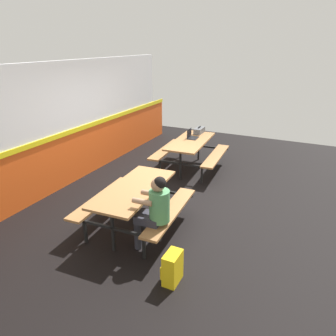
{
  "coord_description": "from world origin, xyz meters",
  "views": [
    {
      "loc": [
        -5.3,
        -2.38,
        2.92
      ],
      "look_at": [
        0.0,
        0.17,
        0.55
      ],
      "focal_mm": 33.24,
      "sensor_mm": 36.0,
      "label": 1
    }
  ],
  "objects_px": {
    "picnic_table_right": "(191,147)",
    "backpack_dark": "(172,268)",
    "picnic_table_left": "(135,196)",
    "laptop_dark": "(192,136)",
    "student_nearer": "(154,208)",
    "toolbox_grey": "(199,130)"
  },
  "relations": [
    {
      "from": "picnic_table_right",
      "to": "laptop_dark",
      "type": "distance_m",
      "value": 0.29
    },
    {
      "from": "picnic_table_left",
      "to": "laptop_dark",
      "type": "height_order",
      "value": "laptop_dark"
    },
    {
      "from": "student_nearer",
      "to": "picnic_table_left",
      "type": "bearing_deg",
      "value": 55.66
    },
    {
      "from": "student_nearer",
      "to": "laptop_dark",
      "type": "distance_m",
      "value": 3.51
    },
    {
      "from": "laptop_dark",
      "to": "backpack_dark",
      "type": "bearing_deg",
      "value": -161.63
    },
    {
      "from": "picnic_table_left",
      "to": "toolbox_grey",
      "type": "distance_m",
      "value": 3.55
    },
    {
      "from": "student_nearer",
      "to": "laptop_dark",
      "type": "height_order",
      "value": "student_nearer"
    },
    {
      "from": "backpack_dark",
      "to": "laptop_dark",
      "type": "bearing_deg",
      "value": 18.37
    },
    {
      "from": "picnic_table_left",
      "to": "laptop_dark",
      "type": "distance_m",
      "value": 3.04
    },
    {
      "from": "toolbox_grey",
      "to": "student_nearer",
      "type": "bearing_deg",
      "value": -168.88
    },
    {
      "from": "student_nearer",
      "to": "laptop_dark",
      "type": "xyz_separation_m",
      "value": [
        3.42,
        0.78,
        0.08
      ]
    },
    {
      "from": "backpack_dark",
      "to": "picnic_table_left",
      "type": "bearing_deg",
      "value": 50.2
    },
    {
      "from": "picnic_table_left",
      "to": "toolbox_grey",
      "type": "relative_size",
      "value": 4.55
    },
    {
      "from": "toolbox_grey",
      "to": "laptop_dark",
      "type": "bearing_deg",
      "value": 179.26
    },
    {
      "from": "picnic_table_left",
      "to": "picnic_table_right",
      "type": "height_order",
      "value": "same"
    },
    {
      "from": "student_nearer",
      "to": "laptop_dark",
      "type": "bearing_deg",
      "value": 12.84
    },
    {
      "from": "picnic_table_right",
      "to": "backpack_dark",
      "type": "distance_m",
      "value": 3.99
    },
    {
      "from": "laptop_dark",
      "to": "student_nearer",
      "type": "bearing_deg",
      "value": -167.16
    },
    {
      "from": "student_nearer",
      "to": "backpack_dark",
      "type": "distance_m",
      "value": 0.9
    },
    {
      "from": "laptop_dark",
      "to": "backpack_dark",
      "type": "relative_size",
      "value": 0.76
    },
    {
      "from": "backpack_dark",
      "to": "student_nearer",
      "type": "bearing_deg",
      "value": 45.08
    },
    {
      "from": "picnic_table_right",
      "to": "backpack_dark",
      "type": "xyz_separation_m",
      "value": [
        -3.77,
        -1.26,
        -0.36
      ]
    }
  ]
}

